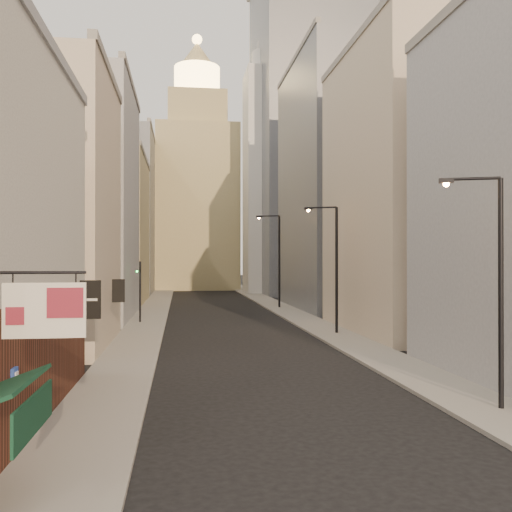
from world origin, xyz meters
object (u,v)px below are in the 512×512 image
(clock_tower, at_px, (197,189))
(streetlamp_far, at_px, (277,255))
(streetlamp_near, at_px, (494,277))
(streetlamp_mid, at_px, (333,261))
(traffic_light_left, at_px, (140,281))
(white_tower, at_px, (271,172))

(clock_tower, distance_m, streetlamp_far, 44.06)
(streetlamp_near, bearing_deg, streetlamp_mid, 109.16)
(traffic_light_left, bearing_deg, white_tower, -110.38)
(streetlamp_mid, height_order, streetlamp_far, streetlamp_far)
(clock_tower, relative_size, streetlamp_far, 4.58)
(clock_tower, xyz_separation_m, streetlamp_mid, (7.54, -62.74, -12.61))
(clock_tower, height_order, streetlamp_mid, clock_tower)
(clock_tower, relative_size, streetlamp_mid, 5.10)
(streetlamp_near, xyz_separation_m, streetlamp_far, (-0.50, 40.93, 1.05))
(traffic_light_left, bearing_deg, streetlamp_mid, 150.65)
(clock_tower, distance_m, white_tower, 17.83)
(streetlamp_far, relative_size, traffic_light_left, 1.96)
(white_tower, xyz_separation_m, streetlamp_mid, (-3.46, -48.74, -13.58))
(streetlamp_far, xyz_separation_m, traffic_light_left, (-13.25, -12.50, -2.21))
(streetlamp_near, bearing_deg, traffic_light_left, 134.54)
(white_tower, relative_size, streetlamp_far, 4.24)
(streetlamp_mid, xyz_separation_m, streetlamp_far, (-0.35, 20.97, 0.57))
(clock_tower, distance_m, streetlamp_mid, 64.43)
(clock_tower, height_order, traffic_light_left, clock_tower)
(white_tower, height_order, streetlamp_mid, white_tower)
(streetlamp_near, relative_size, streetlamp_far, 0.81)
(streetlamp_mid, distance_m, streetlamp_far, 20.98)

